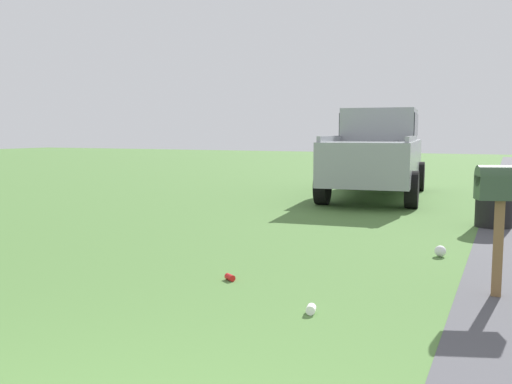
{
  "coord_description": "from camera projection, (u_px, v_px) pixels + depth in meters",
  "views": [
    {
      "loc": [
        -1.2,
        -1.4,
        1.54
      ],
      "look_at": [
        4.01,
        0.98,
        0.92
      ],
      "focal_mm": 39.04,
      "sensor_mm": 36.0,
      "label": 1
    }
  ],
  "objects": [
    {
      "name": "litter_cup_midfield_b",
      "position": [
        311.0,
        309.0,
        4.72
      ],
      "size": [
        0.11,
        0.1,
        0.08
      ],
      "primitive_type": "cylinder",
      "rotation": [
        0.0,
        1.57,
        0.21
      ],
      "color": "white",
      "rests_on": "ground"
    },
    {
      "name": "mailbox",
      "position": [
        501.0,
        194.0,
        5.13
      ],
      "size": [
        0.33,
        0.48,
        1.23
      ],
      "rotation": [
        0.0,
        0.0,
        0.33
      ],
      "color": "brown",
      "rests_on": "ground"
    },
    {
      "name": "pickup_truck",
      "position": [
        377.0,
        150.0,
        13.27
      ],
      "size": [
        5.51,
        2.53,
        2.09
      ],
      "rotation": [
        0.0,
        0.0,
        0.1
      ],
      "color": "#93999E",
      "rests_on": "ground"
    },
    {
      "name": "litter_can_by_mailbox",
      "position": [
        230.0,
        277.0,
        5.78
      ],
      "size": [
        0.12,
        0.14,
        0.07
      ],
      "primitive_type": "cylinder",
      "rotation": [
        0.0,
        1.57,
        0.98
      ],
      "color": "red",
      "rests_on": "ground"
    },
    {
      "name": "litter_bag_far_scatter",
      "position": [
        440.0,
        251.0,
        6.87
      ],
      "size": [
        0.14,
        0.14,
        0.14
      ],
      "primitive_type": "sphere",
      "color": "silver",
      "rests_on": "ground"
    },
    {
      "name": "trash_bin",
      "position": [
        494.0,
        197.0,
        8.99
      ],
      "size": [
        0.6,
        0.6,
        0.99
      ],
      "color": "black",
      "rests_on": "ground"
    }
  ]
}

